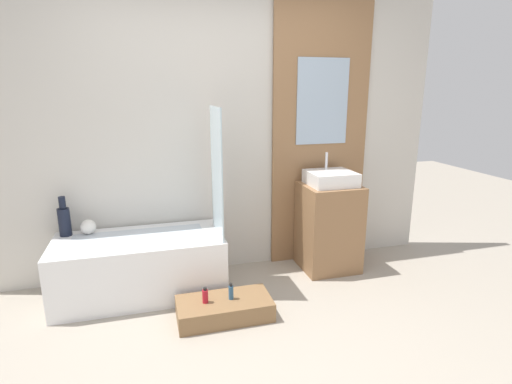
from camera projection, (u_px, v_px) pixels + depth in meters
name	position (u px, v px, depth m)	size (l,w,h in m)	color
ground_plane	(273.00, 369.00, 2.48)	(12.00, 12.00, 0.00)	#A39989
wall_tiled_back	(221.00, 133.00, 3.62)	(4.20, 0.06, 2.60)	beige
wall_wood_accent	(321.00, 129.00, 3.82)	(0.96, 0.04, 2.60)	#8E6642
bathtub	(141.00, 266.00, 3.34)	(1.36, 0.65, 0.50)	white
glass_shower_screen	(217.00, 172.00, 3.25)	(0.01, 0.47, 1.05)	silver
wooden_step_bench	(224.00, 308.00, 3.03)	(0.71, 0.35, 0.15)	olive
vanity_cabinet	(328.00, 227.00, 3.80)	(0.51, 0.49, 0.83)	#8E6642
sink	(331.00, 178.00, 3.68)	(0.42, 0.39, 0.29)	white
vase_tall_dark	(64.00, 220.00, 3.30)	(0.10, 0.10, 0.34)	black
vase_round_light	(88.00, 227.00, 3.35)	(0.13, 0.13, 0.13)	silver
bottle_soap_primary	(205.00, 296.00, 2.96)	(0.04, 0.04, 0.12)	#B21928
bottle_soap_secondary	(231.00, 292.00, 3.01)	(0.04, 0.04, 0.13)	#2D567A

